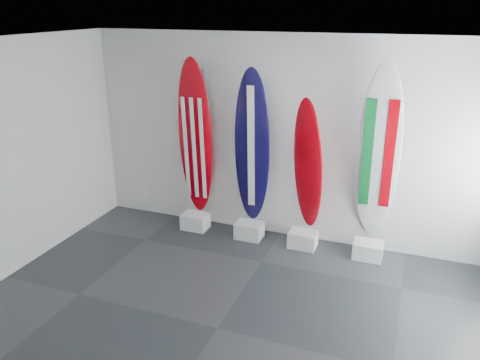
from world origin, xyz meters
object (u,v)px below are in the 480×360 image
at_px(surfboard_usa, 195,138).
at_px(surfboard_navy, 252,148).
at_px(surfboard_swiss, 308,166).
at_px(surfboard_italy, 378,155).

xyz_separation_m(surfboard_usa, surfboard_navy, (0.91, 0.00, -0.05)).
bearing_deg(surfboard_navy, surfboard_swiss, -4.19).
relative_size(surfboard_usa, surfboard_navy, 1.05).
bearing_deg(surfboard_usa, surfboard_swiss, 0.28).
height_order(surfboard_usa, surfboard_navy, surfboard_usa).
bearing_deg(surfboard_italy, surfboard_swiss, 176.88).
distance_m(surfboard_usa, surfboard_italy, 2.67).
height_order(surfboard_usa, surfboard_italy, surfboard_italy).
relative_size(surfboard_navy, surfboard_swiss, 1.17).
relative_size(surfboard_navy, surfboard_italy, 0.92).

